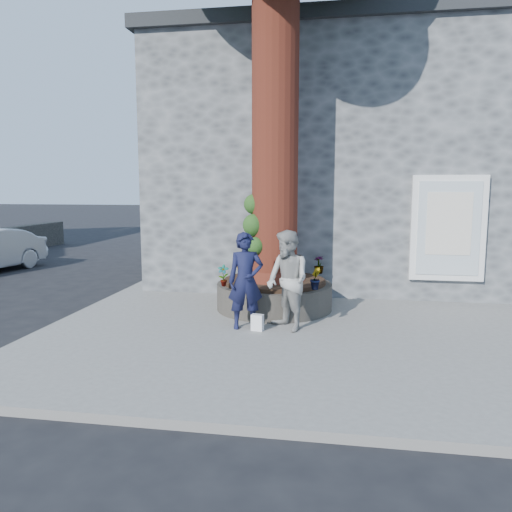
# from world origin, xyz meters

# --- Properties ---
(ground) EXTENTS (120.00, 120.00, 0.00)m
(ground) POSITION_xyz_m (0.00, 0.00, 0.00)
(ground) COLOR black
(ground) RESTS_ON ground
(pavement) EXTENTS (9.00, 8.00, 0.12)m
(pavement) POSITION_xyz_m (1.50, 1.00, 0.06)
(pavement) COLOR slate
(pavement) RESTS_ON ground
(yellow_line) EXTENTS (0.10, 30.00, 0.01)m
(yellow_line) POSITION_xyz_m (-3.05, 1.00, 0.00)
(yellow_line) COLOR yellow
(yellow_line) RESTS_ON ground
(stone_shop) EXTENTS (10.30, 8.30, 6.30)m
(stone_shop) POSITION_xyz_m (2.50, 7.20, 3.16)
(stone_shop) COLOR #46494B
(stone_shop) RESTS_ON ground
(planter) EXTENTS (2.30, 2.30, 0.60)m
(planter) POSITION_xyz_m (0.80, 2.00, 0.41)
(planter) COLOR black
(planter) RESTS_ON pavement
(man) EXTENTS (0.70, 0.56, 1.67)m
(man) POSITION_xyz_m (0.49, 0.53, 0.96)
(man) COLOR black
(man) RESTS_ON pavement
(woman) EXTENTS (1.04, 1.05, 1.71)m
(woman) POSITION_xyz_m (1.21, 0.56, 0.98)
(woman) COLOR #9C9B95
(woman) RESTS_ON pavement
(shopping_bag) EXTENTS (0.22, 0.15, 0.28)m
(shopping_bag) POSITION_xyz_m (0.72, 0.41, 0.26)
(shopping_bag) COLOR white
(shopping_bag) RESTS_ON pavement
(plant_a) EXTENTS (0.23, 0.16, 0.40)m
(plant_a) POSITION_xyz_m (-0.05, 1.15, 0.92)
(plant_a) COLOR gray
(plant_a) RESTS_ON planter
(plant_b) EXTENTS (0.24, 0.24, 0.40)m
(plant_b) POSITION_xyz_m (1.65, 1.15, 0.92)
(plant_b) COLOR gray
(plant_b) RESTS_ON planter
(plant_c) EXTENTS (0.28, 0.28, 0.38)m
(plant_c) POSITION_xyz_m (1.65, 2.85, 0.91)
(plant_c) COLOR gray
(plant_c) RESTS_ON planter
(plant_d) EXTENTS (0.37, 0.37, 0.31)m
(plant_d) POSITION_xyz_m (-0.05, 2.85, 0.87)
(plant_d) COLOR gray
(plant_d) RESTS_ON planter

